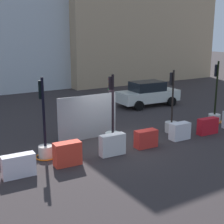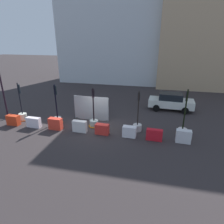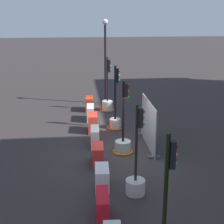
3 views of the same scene
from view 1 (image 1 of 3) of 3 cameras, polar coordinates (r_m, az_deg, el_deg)
The scene contains 13 objects.
ground_plane at distance 14.99m, azimuth 0.53°, elevation -5.45°, with size 120.00×120.00×0.00m, color #322B2C.
traffic_light_1 at distance 13.41m, azimuth -11.66°, elevation -5.30°, with size 0.86×0.86×3.28m.
traffic_light_2 at distance 14.75m, azimuth 0.11°, elevation -3.66°, with size 0.87×0.87×3.17m.
traffic_light_3 at distance 16.75m, azimuth 10.38°, elevation -1.63°, with size 0.66×0.66×3.15m.
traffic_light_4 at distance 19.16m, azimuth 17.53°, elevation -0.27°, with size 0.87×0.87×3.43m.
construction_barrier_1 at distance 11.97m, azimuth -16.05°, elevation -9.05°, with size 1.17×0.44×0.82m.
construction_barrier_2 at distance 12.57m, azimuth -7.82°, elevation -7.27°, with size 1.06×0.51×0.91m.
construction_barrier_3 at distance 13.45m, azimuth 0.07°, elevation -5.75°, with size 1.10×0.42×0.89m.
construction_barrier_4 at distance 14.43m, azimuth 5.97°, elevation -4.68°, with size 1.02×0.50×0.78m.
construction_barrier_5 at distance 15.71m, azimuth 11.80°, elevation -3.30°, with size 0.98×0.52×0.80m.
construction_barrier_6 at distance 16.86m, azimuth 16.43°, elevation -2.38°, with size 1.13×0.43×0.81m.
car_white_van at distance 22.46m, azimuth 6.30°, elevation 3.23°, with size 4.37×2.28×1.68m.
site_fence_panel at distance 15.35m, azimuth -4.24°, elevation -1.14°, with size 3.04×0.50×2.11m.
Camera 1 is at (-7.53, -11.97, 4.96)m, focal length 52.14 mm.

